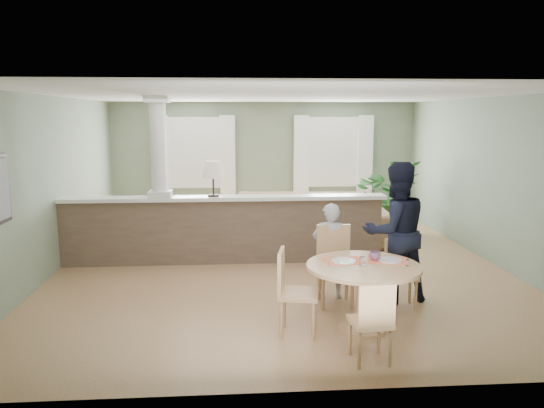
{
  "coord_description": "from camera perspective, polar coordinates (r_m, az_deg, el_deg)",
  "views": [
    {
      "loc": [
        -0.73,
        -8.31,
        2.41
      ],
      "look_at": [
        -0.19,
        -1.0,
        1.18
      ],
      "focal_mm": 35.0,
      "sensor_mm": 36.0,
      "label": 1
    }
  ],
  "objects": [
    {
      "name": "houseplant",
      "position": [
        11.3,
        12.06,
        0.95
      ],
      "size": [
        1.54,
        1.39,
        1.51
      ],
      "primitive_type": "imported",
      "rotation": [
        0.0,
        0.0,
        0.16
      ],
      "color": "#2A6227",
      "rests_on": "ground"
    },
    {
      "name": "pony_wall",
      "position": [
        8.68,
        -5.84,
        -1.8
      ],
      "size": [
        5.32,
        0.38,
        2.7
      ],
      "color": "brown",
      "rests_on": "ground"
    },
    {
      "name": "chair_far_boy",
      "position": [
        6.9,
        6.75,
        -6.09
      ],
      "size": [
        0.47,
        0.47,
        1.01
      ],
      "rotation": [
        0.0,
        0.0,
        -0.02
      ],
      "color": "tan",
      "rests_on": "ground"
    },
    {
      "name": "dining_table",
      "position": [
        6.05,
        9.81,
        -7.87
      ],
      "size": [
        1.27,
        1.27,
        0.87
      ],
      "rotation": [
        0.0,
        0.0,
        0.09
      ],
      "color": "tan",
      "rests_on": "ground"
    },
    {
      "name": "room_shell",
      "position": [
        8.98,
        0.26,
        5.75
      ],
      "size": [
        7.02,
        8.02,
        2.71
      ],
      "color": "gray",
      "rests_on": "ground"
    },
    {
      "name": "chair_side",
      "position": [
        5.92,
        2.14,
        -9.02
      ],
      "size": [
        0.5,
        0.5,
        0.95
      ],
      "rotation": [
        0.0,
        0.0,
        1.38
      ],
      "color": "tan",
      "rests_on": "ground"
    },
    {
      "name": "man_person",
      "position": [
        7.04,
        13.11,
        -2.96
      ],
      "size": [
        1.0,
        0.85,
        1.83
      ],
      "primitive_type": "imported",
      "rotation": [
        0.0,
        0.0,
        3.33
      ],
      "color": "black",
      "rests_on": "ground"
    },
    {
      "name": "sofa",
      "position": [
        9.99,
        3.24,
        -1.69
      ],
      "size": [
        3.24,
        1.43,
        0.92
      ],
      "primitive_type": "imported",
      "rotation": [
        0.0,
        0.0,
        -0.06
      ],
      "color": "olive",
      "rests_on": "ground"
    },
    {
      "name": "chair_near",
      "position": [
        5.33,
        10.77,
        -12.07
      ],
      "size": [
        0.41,
        0.41,
        0.84
      ],
      "rotation": [
        0.0,
        0.0,
        3.22
      ],
      "color": "tan",
      "rests_on": "ground"
    },
    {
      "name": "chair_far_man",
      "position": [
        6.97,
        13.61,
        -6.89
      ],
      "size": [
        0.42,
        0.42,
        0.85
      ],
      "rotation": [
        0.0,
        0.0,
        -0.09
      ],
      "color": "tan",
      "rests_on": "ground"
    },
    {
      "name": "child_person",
      "position": [
        7.06,
        6.27,
        -5.02
      ],
      "size": [
        0.52,
        0.39,
        1.28
      ],
      "primitive_type": "imported",
      "rotation": [
        0.0,
        0.0,
        2.94
      ],
      "color": "#A1A1A6",
      "rests_on": "ground"
    },
    {
      "name": "ground",
      "position": [
        8.68,
        0.77,
        -6.55
      ],
      "size": [
        8.0,
        8.0,
        0.0
      ],
      "primitive_type": "plane",
      "color": "tan",
      "rests_on": "ground"
    }
  ]
}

